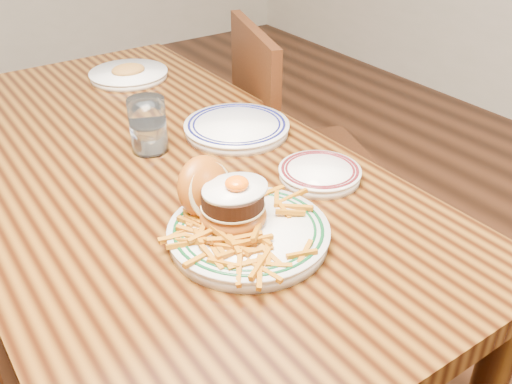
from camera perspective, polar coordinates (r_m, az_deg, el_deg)
floor at (r=1.83m, az=-8.34°, el=-17.90°), size 6.00×6.00×0.00m
table at (r=1.40m, az=-10.41°, el=-0.02°), size 0.85×1.60×0.75m
chair_right at (r=1.92m, az=3.36°, el=3.92°), size 0.54×0.54×0.92m
main_plate at (r=1.05m, az=-1.52°, el=-2.81°), size 0.30×0.32×0.15m
side_plate at (r=1.26m, az=6.39°, el=1.94°), size 0.18×0.18×0.03m
rear_plate at (r=1.46m, az=-1.94°, el=6.51°), size 0.27×0.27×0.03m
water_glass at (r=1.38m, az=-10.72°, el=6.27°), size 0.09×0.09×0.13m
far_plate at (r=1.86m, az=-12.62°, el=11.46°), size 0.24×0.24×0.04m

